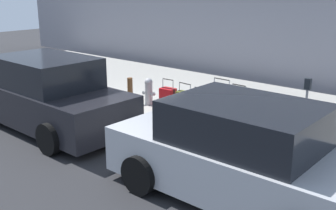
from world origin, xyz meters
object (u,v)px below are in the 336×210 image
object	(u,v)px
suitcase_olive_4	(185,103)
parking_meter	(306,100)
suitcase_silver_1	(238,112)
bollard_post	(130,90)
parked_car_charcoal_1	(47,95)
suitcase_navy_2	(221,106)
suitcase_red_5	(168,99)
suitcase_teal_3	(200,107)
suitcase_black_0	(260,120)
fire_hydrant	(149,91)
parked_car_silver_0	(243,155)

from	to	relation	value
suitcase_olive_4	parking_meter	world-z (taller)	parking_meter
suitcase_silver_1	bollard_post	bearing A→B (deg)	1.46
suitcase_silver_1	parked_car_charcoal_1	world-z (taller)	parked_car_charcoal_1
suitcase_navy_2	suitcase_red_5	distance (m)	1.53
suitcase_teal_3	suitcase_silver_1	bearing A→B (deg)	177.90
parking_meter	parked_car_charcoal_1	world-z (taller)	parked_car_charcoal_1
suitcase_black_0	parked_car_charcoal_1	distance (m)	4.77
suitcase_red_5	suitcase_navy_2	bearing A→B (deg)	-176.71
suitcase_teal_3	parked_car_charcoal_1	bearing A→B (deg)	45.15
suitcase_teal_3	fire_hydrant	world-z (taller)	suitcase_teal_3
suitcase_black_0	fire_hydrant	world-z (taller)	suitcase_black_0
suitcase_red_5	fire_hydrant	size ratio (longest dim) A/B	1.12
bollard_post	fire_hydrant	bearing A→B (deg)	-164.48
suitcase_silver_1	parked_car_charcoal_1	distance (m)	4.30
suitcase_red_5	suitcase_olive_4	bearing A→B (deg)	-175.06
suitcase_olive_4	bollard_post	distance (m)	1.74
fire_hydrant	suitcase_red_5	bearing A→B (deg)	178.28
suitcase_olive_4	suitcase_navy_2	bearing A→B (deg)	-177.53
suitcase_silver_1	suitcase_red_5	size ratio (longest dim) A/B	1.24
suitcase_navy_2	parking_meter	size ratio (longest dim) A/B	0.81
suitcase_olive_4	parked_car_silver_0	world-z (taller)	parked_car_silver_0
bollard_post	parked_car_charcoal_1	size ratio (longest dim) A/B	0.15
bollard_post	suitcase_silver_1	bearing A→B (deg)	-178.54
suitcase_silver_1	fire_hydrant	world-z (taller)	suitcase_silver_1
suitcase_red_5	parking_meter	size ratio (longest dim) A/B	0.63
suitcase_silver_1	suitcase_navy_2	xyz separation A→B (m)	(0.53, -0.13, -0.00)
suitcase_olive_4	suitcase_red_5	xyz separation A→B (m)	(0.50, 0.04, 0.01)
suitcase_teal_3	bollard_post	xyz separation A→B (m)	(2.23, 0.12, 0.06)
suitcase_black_0	bollard_post	bearing A→B (deg)	1.89
suitcase_silver_1	suitcase_olive_4	size ratio (longest dim) A/B	1.29
parking_meter	parked_car_silver_0	world-z (taller)	parked_car_silver_0
suitcase_silver_1	parking_meter	world-z (taller)	parking_meter
suitcase_silver_1	suitcase_red_5	xyz separation A→B (m)	(2.06, -0.05, -0.09)
suitcase_black_0	bollard_post	size ratio (longest dim) A/B	1.28
suitcase_black_0	suitcase_red_5	distance (m)	2.59
suitcase_navy_2	suitcase_olive_4	distance (m)	1.02
bollard_post	suitcase_red_5	bearing A→B (deg)	-173.95
suitcase_silver_1	suitcase_teal_3	world-z (taller)	suitcase_silver_1
suitcase_black_0	suitcase_red_5	size ratio (longest dim) A/B	1.06
suitcase_navy_2	parked_car_charcoal_1	bearing A→B (deg)	40.77
suitcase_black_0	suitcase_navy_2	xyz separation A→B (m)	(1.07, -0.09, 0.09)
parked_car_charcoal_1	suitcase_black_0	bearing A→B (deg)	-148.50
suitcase_silver_1	parked_car_charcoal_1	bearing A→B (deg)	34.75
suitcase_navy_2	fire_hydrant	distance (m)	2.21
suitcase_red_5	parked_car_silver_0	world-z (taller)	parked_car_silver_0
suitcase_teal_3	fire_hydrant	bearing A→B (deg)	-0.94
suitcase_teal_3	parking_meter	world-z (taller)	parking_meter
suitcase_olive_4	suitcase_teal_3	bearing A→B (deg)	174.21
suitcase_silver_1	suitcase_red_5	distance (m)	2.06
bollard_post	parking_meter	xyz separation A→B (m)	(-4.65, -0.40, 0.49)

